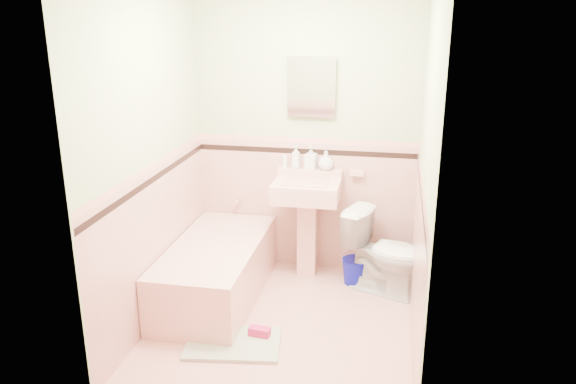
% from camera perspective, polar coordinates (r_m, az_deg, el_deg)
% --- Properties ---
extents(floor, '(2.20, 2.20, 0.00)m').
position_cam_1_polar(floor, '(4.53, -0.61, -13.09)').
color(floor, '#E5A196').
rests_on(floor, ground).
extents(wall_back, '(2.50, 0.00, 2.50)m').
position_cam_1_polar(wall_back, '(5.09, 1.82, 5.57)').
color(wall_back, '#F5EAC7').
rests_on(wall_back, ground).
extents(wall_front, '(2.50, 0.00, 2.50)m').
position_cam_1_polar(wall_front, '(3.02, -4.86, -3.20)').
color(wall_front, '#F5EAC7').
rests_on(wall_front, ground).
extents(wall_left, '(0.00, 2.50, 2.50)m').
position_cam_1_polar(wall_left, '(4.34, -13.73, 2.91)').
color(wall_left, '#F5EAC7').
rests_on(wall_left, ground).
extents(wall_right, '(0.00, 2.50, 2.50)m').
position_cam_1_polar(wall_right, '(3.97, 13.64, 1.51)').
color(wall_right, '#F5EAC7').
rests_on(wall_right, ground).
extents(wainscot_back, '(2.00, 0.00, 2.00)m').
position_cam_1_polar(wainscot_back, '(5.25, 1.73, -1.40)').
color(wainscot_back, '#E7A69B').
rests_on(wainscot_back, ground).
extents(wainscot_front, '(2.00, 0.00, 2.00)m').
position_cam_1_polar(wainscot_front, '(3.32, -4.50, -13.66)').
color(wainscot_front, '#E7A69B').
rests_on(wainscot_front, ground).
extents(wainscot_left, '(0.00, 2.20, 2.20)m').
position_cam_1_polar(wainscot_left, '(4.54, -12.99, -5.03)').
color(wainscot_left, '#E7A69B').
rests_on(wainscot_left, ground).
extents(wainscot_right, '(0.00, 2.20, 2.20)m').
position_cam_1_polar(wainscot_right, '(4.19, 12.82, -7.04)').
color(wainscot_right, '#E7A69B').
rests_on(wainscot_right, ground).
extents(accent_back, '(2.00, 0.00, 2.00)m').
position_cam_1_polar(accent_back, '(5.10, 1.77, 4.10)').
color(accent_back, black).
rests_on(accent_back, ground).
extents(accent_front, '(2.00, 0.00, 2.00)m').
position_cam_1_polar(accent_front, '(3.09, -4.71, -5.34)').
color(accent_front, black).
rests_on(accent_front, ground).
extents(accent_left, '(0.00, 2.20, 2.20)m').
position_cam_1_polar(accent_left, '(4.37, -13.39, 1.26)').
color(accent_left, black).
rests_on(accent_left, ground).
extents(accent_right, '(0.00, 2.20, 2.20)m').
position_cam_1_polar(accent_right, '(4.00, 13.24, -0.26)').
color(accent_right, black).
rests_on(accent_right, ground).
extents(cap_back, '(2.00, 0.00, 2.00)m').
position_cam_1_polar(cap_back, '(5.08, 1.79, 5.20)').
color(cap_back, pink).
rests_on(cap_back, ground).
extents(cap_front, '(2.00, 0.00, 2.00)m').
position_cam_1_polar(cap_front, '(3.05, -4.76, -3.61)').
color(cap_front, pink).
rests_on(cap_front, ground).
extents(cap_left, '(0.00, 2.20, 2.20)m').
position_cam_1_polar(cap_left, '(4.34, -13.48, 2.52)').
color(cap_left, pink).
rests_on(cap_left, ground).
extents(cap_right, '(0.00, 2.20, 2.20)m').
position_cam_1_polar(cap_right, '(3.97, 13.35, 1.11)').
color(cap_right, pink).
rests_on(cap_right, ground).
extents(bathtub, '(0.70, 1.50, 0.45)m').
position_cam_1_polar(bathtub, '(4.85, -7.21, -8.02)').
color(bathtub, '#E0A399').
rests_on(bathtub, floor).
extents(tub_faucet, '(0.04, 0.12, 0.04)m').
position_cam_1_polar(tub_faucet, '(5.34, -5.02, -0.80)').
color(tub_faucet, silver).
rests_on(tub_faucet, wall_back).
extents(sink, '(0.58, 0.48, 0.91)m').
position_cam_1_polar(sink, '(5.09, 1.86, -3.81)').
color(sink, '#E0A399').
rests_on(sink, floor).
extents(sink_faucet, '(0.02, 0.02, 0.10)m').
position_cam_1_polar(sink_faucet, '(5.06, 2.17, 1.99)').
color(sink_faucet, silver).
rests_on(sink_faucet, sink).
extents(medicine_cabinet, '(0.40, 0.04, 0.50)m').
position_cam_1_polar(medicine_cabinet, '(4.97, 2.39, 10.55)').
color(medicine_cabinet, white).
rests_on(medicine_cabinet, wall_back).
extents(soap_dish, '(0.12, 0.07, 0.04)m').
position_cam_1_polar(soap_dish, '(5.07, 6.97, 1.91)').
color(soap_dish, '#E0A399').
rests_on(soap_dish, wall_back).
extents(soap_bottle_left, '(0.10, 0.10, 0.21)m').
position_cam_1_polar(soap_bottle_left, '(5.08, 0.80, 3.54)').
color(soap_bottle_left, '#B2B2B2').
rests_on(soap_bottle_left, sink).
extents(soap_bottle_mid, '(0.11, 0.11, 0.21)m').
position_cam_1_polar(soap_bottle_mid, '(5.06, 2.32, 3.47)').
color(soap_bottle_mid, '#B2B2B2').
rests_on(soap_bottle_mid, sink).
extents(soap_bottle_right, '(0.17, 0.17, 0.17)m').
position_cam_1_polar(soap_bottle_right, '(5.05, 3.83, 3.19)').
color(soap_bottle_right, '#B2B2B2').
rests_on(soap_bottle_right, sink).
extents(tube, '(0.05, 0.05, 0.12)m').
position_cam_1_polar(tube, '(5.11, -0.33, 3.13)').
color(tube, white).
rests_on(tube, sink).
extents(toilet, '(0.80, 0.63, 0.72)m').
position_cam_1_polar(toilet, '(4.92, 9.88, -6.04)').
color(toilet, white).
rests_on(toilet, floor).
extents(bucket, '(0.30, 0.30, 0.23)m').
position_cam_1_polar(bucket, '(5.12, 6.74, -7.91)').
color(bucket, '#080B90').
rests_on(bucket, floor).
extents(bath_mat, '(0.73, 0.54, 0.03)m').
position_cam_1_polar(bath_mat, '(4.29, -5.53, -14.92)').
color(bath_mat, '#9AAB8E').
rests_on(bath_mat, floor).
extents(shoe, '(0.17, 0.09, 0.06)m').
position_cam_1_polar(shoe, '(4.33, -2.89, -13.85)').
color(shoe, '#BF1E59').
rests_on(shoe, bath_mat).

